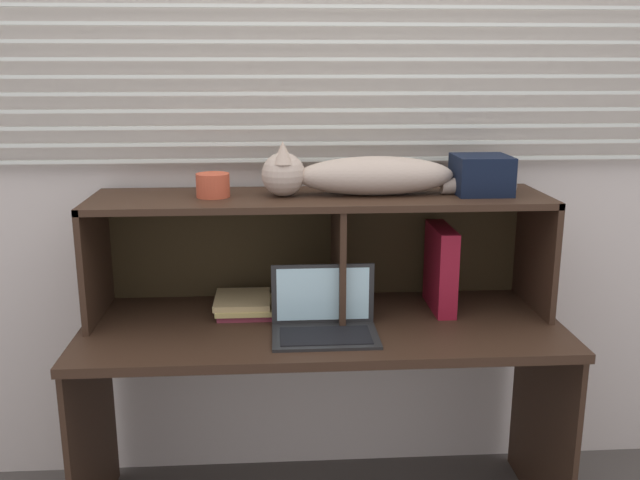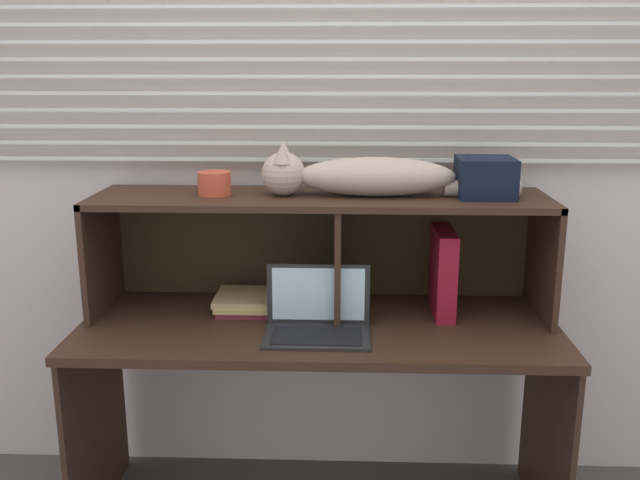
# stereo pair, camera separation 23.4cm
# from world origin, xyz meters

# --- Properties ---
(back_panel_with_blinds) EXTENTS (4.40, 0.08, 2.50)m
(back_panel_with_blinds) POSITION_xyz_m (0.00, 0.55, 1.26)
(back_panel_with_blinds) COLOR beige
(back_panel_with_blinds) RESTS_ON ground
(desk) EXTENTS (1.57, 0.63, 0.72)m
(desk) POSITION_xyz_m (0.00, 0.20, 0.59)
(desk) COLOR #352216
(desk) RESTS_ON ground
(hutch_shelf_unit) EXTENTS (1.52, 0.38, 0.40)m
(hutch_shelf_unit) POSITION_xyz_m (0.01, 0.35, 1.01)
(hutch_shelf_unit) COLOR #352216
(hutch_shelf_unit) RESTS_ON desk
(cat) EXTENTS (0.85, 0.16, 0.18)m
(cat) POSITION_xyz_m (0.13, 0.31, 1.19)
(cat) COLOR #B7A390
(cat) RESTS_ON hutch_shelf_unit
(laptop) EXTENTS (0.33, 0.21, 0.21)m
(laptop) POSITION_xyz_m (0.00, 0.10, 0.76)
(laptop) COLOR black
(laptop) RESTS_ON desk
(binder_upright) EXTENTS (0.06, 0.25, 0.29)m
(binder_upright) POSITION_xyz_m (0.42, 0.31, 0.86)
(binder_upright) COLOR maroon
(binder_upright) RESTS_ON desk
(book_stack) EXTENTS (0.20, 0.21, 0.06)m
(book_stack) POSITION_xyz_m (-0.26, 0.31, 0.75)
(book_stack) COLOR maroon
(book_stack) RESTS_ON desk
(small_basket) EXTENTS (0.11, 0.11, 0.08)m
(small_basket) POSITION_xyz_m (-0.35, 0.31, 1.16)
(small_basket) COLOR #BF4B2F
(small_basket) RESTS_ON hutch_shelf_unit
(storage_box) EXTENTS (0.18, 0.18, 0.13)m
(storage_box) POSITION_xyz_m (0.54, 0.31, 1.19)
(storage_box) COLOR black
(storage_box) RESTS_ON hutch_shelf_unit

